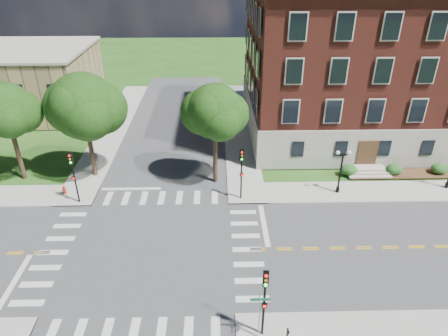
{
  "coord_description": "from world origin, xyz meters",
  "views": [
    {
      "loc": [
        4.93,
        -23.06,
        19.82
      ],
      "look_at": [
        5.62,
        6.87,
        3.2
      ],
      "focal_mm": 32.0,
      "sensor_mm": 36.0,
      "label": 1
    }
  ],
  "objects_px": {
    "traffic_signal_se": "(265,296)",
    "street_sign_pole": "(260,310)",
    "push_button_post": "(287,335)",
    "fire_hydrant": "(64,190)",
    "twin_lamp_west": "(341,169)",
    "traffic_signal_ne": "(242,168)",
    "traffic_signal_nw": "(73,171)"
  },
  "relations": [
    {
      "from": "traffic_signal_se",
      "to": "push_button_post",
      "type": "bearing_deg",
      "value": -27.33
    },
    {
      "from": "traffic_signal_se",
      "to": "twin_lamp_west",
      "type": "relative_size",
      "value": 1.13
    },
    {
      "from": "traffic_signal_ne",
      "to": "street_sign_pole",
      "type": "distance_m",
      "value": 14.62
    },
    {
      "from": "traffic_signal_ne",
      "to": "fire_hydrant",
      "type": "xyz_separation_m",
      "value": [
        -16.04,
        1.11,
        -2.72
      ]
    },
    {
      "from": "traffic_signal_se",
      "to": "traffic_signal_ne",
      "type": "xyz_separation_m",
      "value": [
        -0.38,
        14.39,
        0.0
      ]
    },
    {
      "from": "street_sign_pole",
      "to": "fire_hydrant",
      "type": "height_order",
      "value": "street_sign_pole"
    },
    {
      "from": "twin_lamp_west",
      "to": "fire_hydrant",
      "type": "distance_m",
      "value": 25.05
    },
    {
      "from": "traffic_signal_nw",
      "to": "push_button_post",
      "type": "height_order",
      "value": "traffic_signal_nw"
    },
    {
      "from": "traffic_signal_ne",
      "to": "twin_lamp_west",
      "type": "bearing_deg",
      "value": 4.93
    },
    {
      "from": "traffic_signal_nw",
      "to": "twin_lamp_west",
      "type": "xyz_separation_m",
      "value": [
        23.23,
        1.06,
        -0.66
      ]
    },
    {
      "from": "traffic_signal_ne",
      "to": "fire_hydrant",
      "type": "bearing_deg",
      "value": 176.03
    },
    {
      "from": "twin_lamp_west",
      "to": "push_button_post",
      "type": "height_order",
      "value": "twin_lamp_west"
    },
    {
      "from": "traffic_signal_ne",
      "to": "push_button_post",
      "type": "bearing_deg",
      "value": -83.62
    },
    {
      "from": "traffic_signal_se",
      "to": "push_button_post",
      "type": "xyz_separation_m",
      "value": [
        1.31,
        -0.68,
        -2.39
      ]
    },
    {
      "from": "traffic_signal_se",
      "to": "push_button_post",
      "type": "relative_size",
      "value": 4.0
    },
    {
      "from": "twin_lamp_west",
      "to": "street_sign_pole",
      "type": "height_order",
      "value": "twin_lamp_west"
    },
    {
      "from": "street_sign_pole",
      "to": "push_button_post",
      "type": "bearing_deg",
      "value": -17.04
    },
    {
      "from": "traffic_signal_nw",
      "to": "fire_hydrant",
      "type": "bearing_deg",
      "value": 140.93
    },
    {
      "from": "traffic_signal_se",
      "to": "twin_lamp_west",
      "type": "bearing_deg",
      "value": 60.58
    },
    {
      "from": "traffic_signal_se",
      "to": "street_sign_pole",
      "type": "height_order",
      "value": "traffic_signal_se"
    },
    {
      "from": "traffic_signal_ne",
      "to": "traffic_signal_nw",
      "type": "bearing_deg",
      "value": -178.83
    },
    {
      "from": "traffic_signal_se",
      "to": "traffic_signal_ne",
      "type": "bearing_deg",
      "value": 91.49
    },
    {
      "from": "push_button_post",
      "to": "fire_hydrant",
      "type": "distance_m",
      "value": 24.0
    },
    {
      "from": "twin_lamp_west",
      "to": "street_sign_pole",
      "type": "xyz_separation_m",
      "value": [
        -8.8,
        -15.36,
        -0.21
      ]
    },
    {
      "from": "twin_lamp_west",
      "to": "street_sign_pole",
      "type": "bearing_deg",
      "value": -119.79
    },
    {
      "from": "traffic_signal_ne",
      "to": "traffic_signal_nw",
      "type": "height_order",
      "value": "same"
    },
    {
      "from": "traffic_signal_se",
      "to": "traffic_signal_nw",
      "type": "xyz_separation_m",
      "value": [
        -14.68,
        14.1,
        0.0
      ]
    },
    {
      "from": "traffic_signal_se",
      "to": "street_sign_pole",
      "type": "relative_size",
      "value": 1.55
    },
    {
      "from": "traffic_signal_ne",
      "to": "traffic_signal_nw",
      "type": "distance_m",
      "value": 14.31
    },
    {
      "from": "traffic_signal_se",
      "to": "fire_hydrant",
      "type": "height_order",
      "value": "traffic_signal_se"
    },
    {
      "from": "street_sign_pole",
      "to": "twin_lamp_west",
      "type": "bearing_deg",
      "value": 60.21
    },
    {
      "from": "street_sign_pole",
      "to": "fire_hydrant",
      "type": "relative_size",
      "value": 4.13
    }
  ]
}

